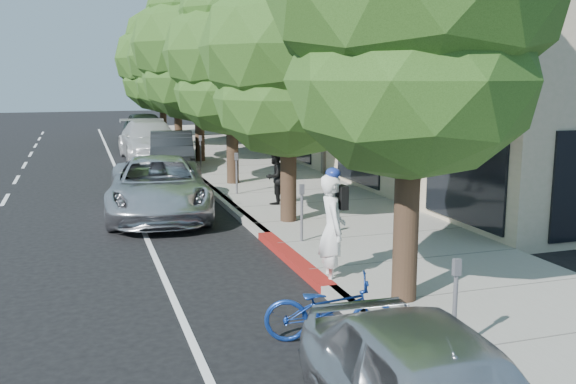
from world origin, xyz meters
name	(u,v)px	position (x,y,z in m)	size (l,w,h in m)	color
ground	(309,277)	(0.00, 0.00, 0.00)	(120.00, 120.00, 0.00)	black
sidewalk	(291,193)	(2.30, 8.00, 0.07)	(4.60, 56.00, 0.15)	gray
curb	(219,197)	(0.00, 8.00, 0.07)	(0.30, 56.00, 0.15)	#9E998E
curb_red_segment	(292,259)	(0.00, 1.00, 0.07)	(0.32, 4.00, 0.15)	maroon
storefront_building	(369,80)	(9.60, 18.00, 3.50)	(10.00, 36.00, 7.00)	beige
street_tree_1	(288,52)	(0.90, 4.00, 4.27)	(4.31, 4.31, 6.94)	black
street_tree_2	(231,55)	(0.90, 10.00, 4.37)	(4.49, 4.49, 7.13)	black
street_tree_3	(198,47)	(0.90, 16.00, 4.88)	(5.54, 5.54, 8.11)	black
street_tree_4	(176,59)	(0.90, 22.00, 4.53)	(4.97, 4.97, 7.48)	black
street_tree_5	(161,61)	(0.90, 28.00, 4.58)	(5.51, 5.51, 7.71)	black
cyclist	(332,230)	(0.25, -0.50, 1.01)	(0.73, 0.48, 2.01)	white
bicycle	(330,309)	(-0.75, -2.89, 0.49)	(0.64, 1.85, 0.97)	navy
silver_suv	(158,187)	(-2.01, 6.29, 0.78)	(2.59, 5.63, 1.56)	silver
dark_sedan	(172,151)	(-0.50, 14.50, 0.77)	(1.63, 4.66, 1.54)	black
white_pickup	(150,141)	(-0.96, 18.08, 0.87)	(2.43, 5.98, 1.73)	silver
dark_suv_far	(145,128)	(-0.50, 24.87, 0.88)	(2.08, 5.17, 1.76)	black
pedestrian	(275,177)	(1.21, 6.14, 0.92)	(0.75, 0.58, 1.53)	black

